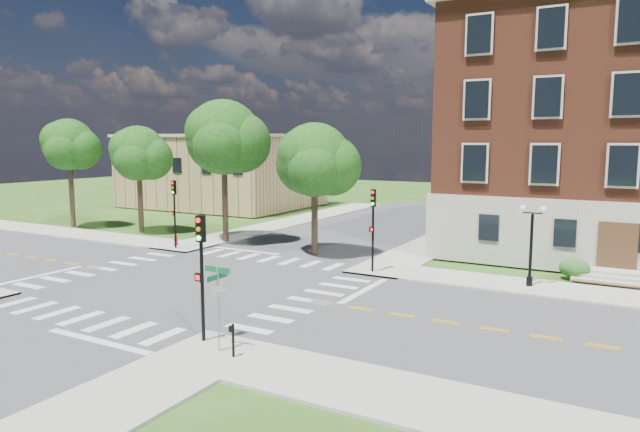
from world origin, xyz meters
The scene contains 19 objects.
ground centered at (0.00, 0.00, 0.00)m, with size 160.00×160.00×0.00m, color #2B4F16.
road_ew centered at (0.00, 0.00, 0.01)m, with size 90.00×12.00×0.01m, color #3D3D3F.
road_ns centered at (0.00, 0.00, 0.01)m, with size 12.00×90.00×0.01m, color #3D3D3F.
sidewalk_ne centered at (15.38, 15.38, 0.06)m, with size 34.00×34.00×0.12m.
sidewalk_nw centered at (-15.38, 15.38, 0.06)m, with size 34.00×34.00×0.12m.
crosswalk_east centered at (7.20, 0.00, 0.00)m, with size 2.20×10.20×0.02m, color silver, non-canonical shape.
stop_bar_east centered at (8.80, 3.00, 0.00)m, with size 0.40×5.50×0.00m, color silver.
secondary_building centered at (-22.00, 30.00, 4.28)m, with size 20.40×15.40×8.30m.
tree_a centered at (-22.83, 10.04, 7.32)m, with size 4.48×4.48×9.49m.
tree_b centered at (-15.35, 10.90, 6.63)m, with size 4.52×4.52×8.81m.
tree_c centered at (-6.20, 10.60, 7.91)m, with size 5.57×5.57×10.61m.
tree_d centered at (2.02, 9.76, 6.40)m, with size 4.91×4.91×8.76m.
traffic_signal_se centered at (6.70, -7.00, 3.19)m, with size 0.32×0.35×4.80m.
traffic_signal_ne centered at (7.58, 6.79, 3.19)m, with size 0.38×0.46×4.80m.
traffic_signal_nw centered at (-7.67, 6.78, 3.19)m, with size 0.35×0.40×4.80m.
twin_lamp_west centered at (16.12, 7.73, 2.52)m, with size 1.36×0.36×4.23m.
street_sign_pole centered at (7.92, -7.56, 2.31)m, with size 1.10×1.10×3.10m.
push_button_post centered at (8.71, -7.78, 0.80)m, with size 0.14×0.21×1.20m.
fire_hydrant centered at (-8.42, 7.62, 0.46)m, with size 0.35×0.35×0.75m.
Camera 1 is at (20.71, -23.06, 7.63)m, focal length 32.00 mm.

